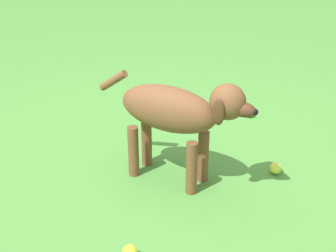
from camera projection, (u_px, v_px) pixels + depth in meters
The scene contains 5 objects.
ground at pixel (157, 175), 2.69m from camera, with size 14.00×14.00×0.00m, color #478438.
dog at pixel (177, 113), 2.47m from camera, with size 0.55×0.77×0.60m.
tennis_ball_0 at pixel (249, 113), 3.34m from camera, with size 0.07×0.07×0.07m, color yellow.
tennis_ball_1 at pixel (276, 168), 2.69m from camera, with size 0.07×0.07×0.07m, color #CAD941.
tennis_ball_2 at pixel (130, 252), 2.08m from camera, with size 0.07×0.07×0.07m, color #C1D92C.
Camera 1 is at (-2.29, 0.12, 1.44)m, focal length 52.60 mm.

